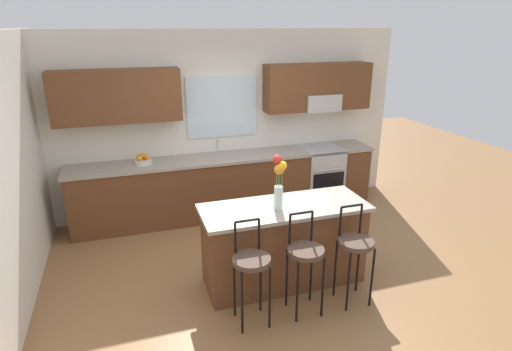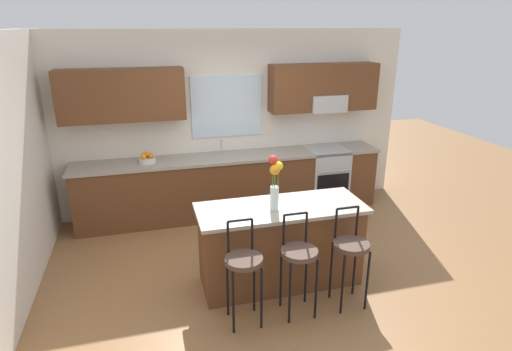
{
  "view_description": "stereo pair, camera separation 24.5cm",
  "coord_description": "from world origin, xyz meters",
  "px_view_note": "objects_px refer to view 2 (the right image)",
  "views": [
    {
      "loc": [
        -1.44,
        -4.1,
        2.75
      ],
      "look_at": [
        0.06,
        0.55,
        1.0
      ],
      "focal_mm": 29.7,
      "sensor_mm": 36.0,
      "label": 1
    },
    {
      "loc": [
        -1.21,
        -4.17,
        2.75
      ],
      "look_at": [
        0.06,
        0.55,
        1.0
      ],
      "focal_mm": 29.7,
      "sensor_mm": 36.0,
      "label": 2
    }
  ],
  "objects_px": {
    "bar_stool_near": "(244,264)",
    "bar_stool_middle": "(299,256)",
    "kitchen_island": "(280,244)",
    "fruit_bowl_oranges": "(147,158)",
    "oven_range": "(325,177)",
    "bar_stool_far": "(351,249)",
    "flower_vase": "(275,180)"
  },
  "relations": [
    {
      "from": "oven_range",
      "to": "bar_stool_far",
      "type": "bearing_deg",
      "value": -108.51
    },
    {
      "from": "flower_vase",
      "to": "bar_stool_far",
      "type": "bearing_deg",
      "value": -37.92
    },
    {
      "from": "kitchen_island",
      "to": "fruit_bowl_oranges",
      "type": "relative_size",
      "value": 7.53
    },
    {
      "from": "bar_stool_near",
      "to": "fruit_bowl_oranges",
      "type": "bearing_deg",
      "value": 107.34
    },
    {
      "from": "flower_vase",
      "to": "fruit_bowl_oranges",
      "type": "distance_m",
      "value": 2.39
    },
    {
      "from": "oven_range",
      "to": "bar_stool_middle",
      "type": "xyz_separation_m",
      "value": [
        -1.38,
        -2.49,
        0.18
      ]
    },
    {
      "from": "fruit_bowl_oranges",
      "to": "oven_range",
      "type": "bearing_deg",
      "value": -0.64
    },
    {
      "from": "kitchen_island",
      "to": "bar_stool_middle",
      "type": "distance_m",
      "value": 0.59
    },
    {
      "from": "bar_stool_middle",
      "to": "flower_vase",
      "type": "relative_size",
      "value": 1.76
    },
    {
      "from": "bar_stool_middle",
      "to": "flower_vase",
      "type": "bearing_deg",
      "value": 100.64
    },
    {
      "from": "bar_stool_far",
      "to": "flower_vase",
      "type": "xyz_separation_m",
      "value": [
        -0.64,
        0.5,
        0.61
      ]
    },
    {
      "from": "bar_stool_far",
      "to": "oven_range",
      "type": "bearing_deg",
      "value": 71.49
    },
    {
      "from": "bar_stool_near",
      "to": "bar_stool_middle",
      "type": "distance_m",
      "value": 0.55
    },
    {
      "from": "bar_stool_near",
      "to": "bar_stool_middle",
      "type": "height_order",
      "value": "same"
    },
    {
      "from": "bar_stool_near",
      "to": "flower_vase",
      "type": "distance_m",
      "value": 0.92
    },
    {
      "from": "oven_range",
      "to": "flower_vase",
      "type": "xyz_separation_m",
      "value": [
        -1.48,
        -1.99,
        0.79
      ]
    },
    {
      "from": "bar_stool_near",
      "to": "fruit_bowl_oranges",
      "type": "height_order",
      "value": "fruit_bowl_oranges"
    },
    {
      "from": "kitchen_island",
      "to": "flower_vase",
      "type": "xyz_separation_m",
      "value": [
        -0.09,
        -0.06,
        0.79
      ]
    },
    {
      "from": "bar_stool_far",
      "to": "flower_vase",
      "type": "bearing_deg",
      "value": 142.08
    },
    {
      "from": "bar_stool_far",
      "to": "kitchen_island",
      "type": "bearing_deg",
      "value": 134.24
    },
    {
      "from": "kitchen_island",
      "to": "bar_stool_far",
      "type": "bearing_deg",
      "value": -45.76
    },
    {
      "from": "flower_vase",
      "to": "oven_range",
      "type": "bearing_deg",
      "value": 53.39
    },
    {
      "from": "bar_stool_near",
      "to": "fruit_bowl_oranges",
      "type": "xyz_separation_m",
      "value": [
        -0.79,
        2.52,
        0.34
      ]
    },
    {
      "from": "kitchen_island",
      "to": "bar_stool_near",
      "type": "bearing_deg",
      "value": -134.24
    },
    {
      "from": "kitchen_island",
      "to": "bar_stool_middle",
      "type": "relative_size",
      "value": 1.73
    },
    {
      "from": "kitchen_island",
      "to": "flower_vase",
      "type": "relative_size",
      "value": 3.06
    },
    {
      "from": "kitchen_island",
      "to": "fruit_bowl_oranges",
      "type": "bearing_deg",
      "value": 124.35
    },
    {
      "from": "oven_range",
      "to": "kitchen_island",
      "type": "height_order",
      "value": "same"
    },
    {
      "from": "kitchen_island",
      "to": "bar_stool_far",
      "type": "xyz_separation_m",
      "value": [
        0.55,
        -0.56,
        0.17
      ]
    },
    {
      "from": "bar_stool_far",
      "to": "fruit_bowl_oranges",
      "type": "xyz_separation_m",
      "value": [
        -1.89,
        2.52,
        0.34
      ]
    },
    {
      "from": "bar_stool_near",
      "to": "kitchen_island",
      "type": "bearing_deg",
      "value": 45.76
    },
    {
      "from": "fruit_bowl_oranges",
      "to": "bar_stool_near",
      "type": "bearing_deg",
      "value": -72.66
    }
  ]
}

